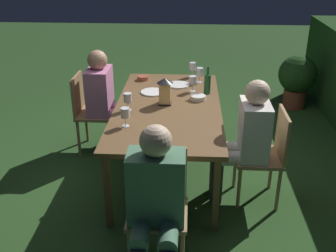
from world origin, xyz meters
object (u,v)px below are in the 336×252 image
Objects in this scene: chair_side_right_b at (267,152)px; green_bottle_on_table at (207,83)px; lantern_centerpiece at (165,90)px; wine_glass_e at (200,72)px; chair_side_left_a at (89,109)px; plate_b at (153,92)px; dining_table at (168,110)px; wine_glass_b at (193,67)px; person_in_cream at (246,136)px; wine_glass_a at (125,114)px; chair_head_far at (158,202)px; person_in_green at (156,201)px; wine_glass_c at (128,99)px; bowl_olives at (143,78)px; wine_glass_d at (193,81)px; plate_a at (179,85)px; bowl_bread at (198,97)px; person_in_pink at (106,97)px; potted_plant_by_hedge at (297,78)px.

chair_side_right_b is 3.00× the size of green_bottle_on_table.
lantern_centerpiece is 1.57× the size of wine_glass_e.
chair_side_right_b is 1.00× the size of chair_side_left_a.
green_bottle_on_table is 1.14× the size of plate_b.
wine_glass_b is (-0.92, 0.23, 0.17)m from dining_table.
dining_table is at bearing 27.13° from plate_b.
person_in_cream is 1.06m from wine_glass_a.
chair_head_far is 3.28× the size of lantern_centerpiece.
lantern_centerpiece is (-0.04, -0.03, 0.20)m from dining_table.
person_in_green is 1.32× the size of chair_side_left_a.
lantern_centerpiece is at bearing -178.57° from chair_head_far.
wine_glass_e is 0.62m from plate_b.
wine_glass_c is (-1.30, -0.37, 0.21)m from person_in_green.
chair_side_left_a is 0.70m from bowl_olives.
wine_glass_d is 0.26m from plate_a.
person_in_green is at bearing -35.35° from person_in_cream.
wine_glass_d is at bearing 144.20° from lantern_centerpiece.
person_in_cream is 0.91m from lantern_centerpiece.
wine_glass_c reaches higher than chair_side_left_a.
chair_side_right_b is 1.75m from bowl_olives.
plate_a is at bearing -62.57° from wine_glass_e.
green_bottle_on_table reaches higher than wine_glass_a.
green_bottle_on_table is (-0.32, 0.42, -0.04)m from lantern_centerpiece.
bowl_bread is (-0.62, -0.41, 0.12)m from person_in_cream.
person_in_cream reaches higher than bowl_olives.
bowl_bread is (-1.61, 0.29, 0.12)m from person_in_green.
person_in_pink is 1.04m from bowl_bread.
wine_glass_d is 0.68m from bowl_olives.
chair_head_far is at bearing -8.11° from wine_glass_d.
chair_head_far is 5.15× the size of wine_glass_b.
person_in_green is 7.58× the size of bowl_bread.
potted_plant_by_hedge is at bearing 129.43° from wine_glass_e.
lantern_centerpiece reaches higher than chair_side_right_b.
wine_glass_d is at bearing -109.27° from green_bottle_on_table.
wine_glass_b is (-0.47, 1.13, 0.36)m from chair_side_left_a.
wine_glass_e is at bearing 117.43° from plate_a.
chair_side_right_b is 2.44m from potted_plant_by_hedge.
lantern_centerpiece is 1.57× the size of wine_glass_c.
wine_glass_d is 0.27m from bowl_bread.
lantern_centerpiece is at bearing -117.73° from chair_side_right_b.
green_bottle_on_table is 1.72× the size of wine_glass_b.
green_bottle_on_table is at bearing 85.44° from person_in_pink.
person_in_pink is at bearing -159.56° from person_in_green.
chair_head_far is at bearing 28.00° from chair_side_left_a.
bowl_olives is at bearing -75.18° from wine_glass_b.
person_in_cream is (0.45, 0.70, -0.04)m from dining_table.
green_bottle_on_table is at bearing -41.29° from potted_plant_by_hedge.
bowl_bread is at bearing -39.88° from potted_plant_by_hedge.
green_bottle_on_table is at bearing 132.93° from dining_table.
wine_glass_b is at bearing -57.43° from potted_plant_by_hedge.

